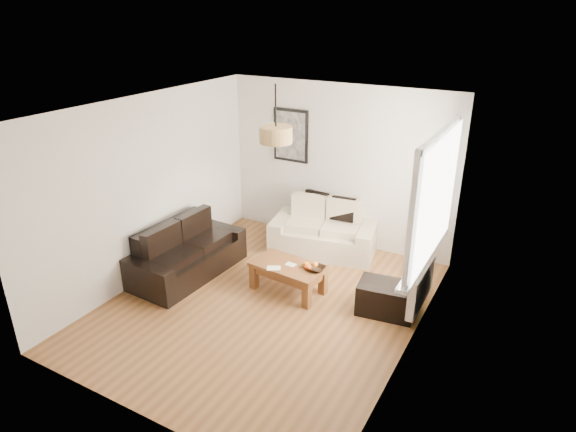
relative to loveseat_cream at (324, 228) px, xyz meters
The scene contains 21 objects.
floor 1.83m from the loveseat_cream, 89.91° to the right, with size 4.50×4.50×0.00m, color brown.
ceiling 2.83m from the loveseat_cream, 89.91° to the right, with size 3.80×4.50×0.00m, color white, non-canonical shape.
wall_back 1.01m from the loveseat_cream, 89.67° to the left, with size 3.80×0.04×2.60m, color silver, non-canonical shape.
wall_front 4.13m from the loveseat_cream, 89.96° to the right, with size 3.80×0.04×2.60m, color silver, non-canonical shape.
wall_left 2.75m from the loveseat_cream, 136.83° to the right, with size 0.04×4.50×2.60m, color silver, non-canonical shape.
wall_right 2.76m from the loveseat_cream, 43.09° to the right, with size 0.04×4.50×2.60m, color silver, non-canonical shape.
window_bay 2.42m from the loveseat_cream, 27.75° to the right, with size 0.14×1.90×1.60m, color white, non-canonical shape.
radiator 2.07m from the loveseat_cream, 28.26° to the right, with size 0.10×0.90×0.52m, color white.
poster 1.61m from the loveseat_cream, 152.56° to the left, with size 0.62×0.04×0.87m, color black, non-canonical shape.
pendant_shade 2.35m from the loveseat_cream, 89.89° to the right, with size 0.40×0.40×0.20m, color tan.
loveseat_cream is the anchor object (origin of this frame).
sofa_leather 2.17m from the loveseat_cream, 131.17° to the right, with size 1.74×0.85×0.75m, color black, non-canonical shape.
coffee_table 1.36m from the loveseat_cream, 85.90° to the right, with size 1.00×0.55×0.41m, color brown, non-canonical shape.
ottoman 1.89m from the loveseat_cream, 39.37° to the right, with size 0.72×0.46×0.41m, color black.
cushion_left 0.44m from the loveseat_cream, 141.64° to the left, with size 0.39×0.12×0.39m, color black.
cushion_right 0.43m from the loveseat_cream, 40.22° to the left, with size 0.38×0.12×0.38m, color black.
fruit_bowl 1.39m from the loveseat_cream, 68.51° to the right, with size 0.23×0.23×0.06m, color black.
orange_a 1.39m from the loveseat_cream, 73.40° to the right, with size 0.09×0.09×0.09m, color #D94512.
orange_b 1.30m from the loveseat_cream, 70.05° to the right, with size 0.08×0.08×0.08m, color orange.
orange_c 1.34m from the loveseat_cream, 75.09° to the right, with size 0.08×0.08×0.08m, color orange.
papers 1.53m from the loveseat_cream, 90.85° to the right, with size 0.19×0.13×0.01m, color white.
Camera 1 is at (2.99, -4.76, 3.68)m, focal length 30.96 mm.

